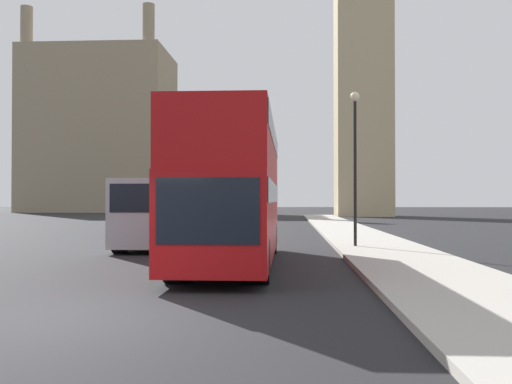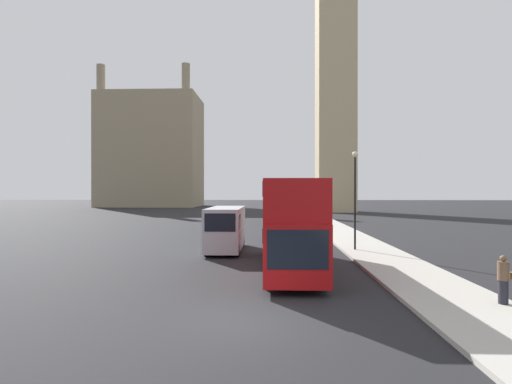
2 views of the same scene
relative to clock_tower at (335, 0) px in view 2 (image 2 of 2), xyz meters
The scene contains 8 objects.
ground_plane 71.95m from the clock_tower, 101.44° to the right, with size 300.00×300.00×0.00m, color black.
sidewalk_strip 71.08m from the clock_tower, 95.15° to the right, with size 3.49×120.00×0.15m.
clock_tower is the anchor object (origin of this frame).
building_block_distant 52.22m from the clock_tower, 149.98° to the left, with size 22.53×15.36×31.95m.
red_double_decker_bus 64.12m from the clock_tower, 101.40° to the right, with size 2.44×10.45×4.16m.
white_van 61.03m from the clock_tower, 106.88° to the right, with size 2.03×5.82×2.68m.
pedestrian 69.25m from the clock_tower, 94.06° to the right, with size 0.50×0.34×1.54m.
street_lamp 58.09m from the clock_tower, 97.73° to the right, with size 0.36×0.36×5.96m.
Camera 2 is at (0.65, -11.29, 3.72)m, focal length 28.00 mm.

